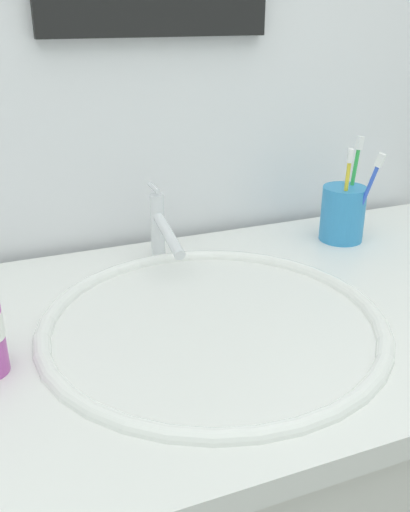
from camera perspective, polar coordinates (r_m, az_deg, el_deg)
The scene contains 7 objects.
tiled_wall_back at distance 1.04m, azimuth -5.34°, elevation 18.84°, with size 2.36×0.04×2.40m, color silver.
sink_basin at distance 0.81m, azimuth 0.79°, elevation -9.25°, with size 0.48×0.48×0.12m.
faucet at distance 0.96m, azimuth -4.42°, elevation 2.84°, with size 0.02×0.16×0.13m.
toothbrush_cup at distance 1.08m, azimuth 13.63°, elevation 4.14°, with size 0.08×0.08×0.10m, color #338CCC.
toothbrush_yellow at distance 1.05m, azimuth 13.95°, elevation 6.53°, with size 0.02×0.03×0.17m.
toothbrush_blue at distance 1.05m, azimuth 15.90°, elevation 6.15°, with size 0.03×0.05×0.17m.
toothbrush_green at distance 1.08m, azimuth 14.60°, elevation 7.36°, with size 0.03×0.02×0.19m.
Camera 1 is at (-0.30, -0.65, 1.28)m, focal length 39.91 mm.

